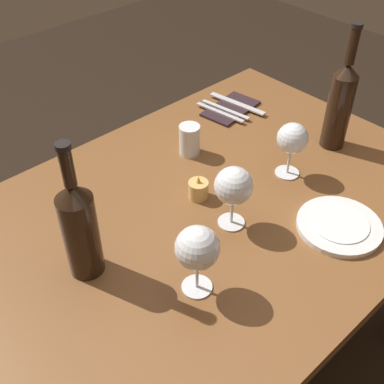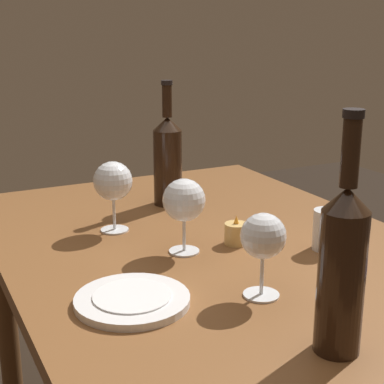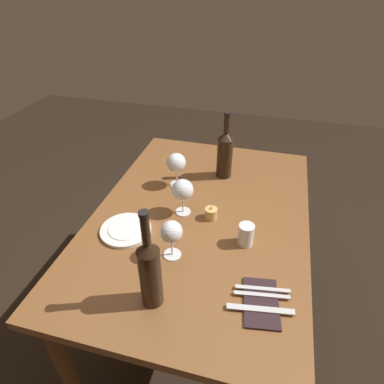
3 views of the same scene
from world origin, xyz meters
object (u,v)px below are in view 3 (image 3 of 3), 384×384
(table_knife, at_px, (260,309))
(wine_glass_left, at_px, (171,232))
(folded_napkin, at_px, (261,302))
(wine_glass_centre, at_px, (183,190))
(wine_bottle_second, at_px, (150,271))
(fork_inner, at_px, (262,295))
(votive_candle, at_px, (211,214))
(wine_glass_right, at_px, (176,163))
(dinner_plate, at_px, (126,230))
(water_tumbler, at_px, (246,235))
(fork_outer, at_px, (263,289))
(wine_bottle, at_px, (225,153))

(table_knife, bearing_deg, wine_glass_left, -115.23)
(folded_napkin, bearing_deg, wine_glass_centre, -136.20)
(wine_bottle_second, bearing_deg, fork_inner, 106.70)
(votive_candle, bearing_deg, wine_glass_right, -133.83)
(wine_glass_centre, height_order, folded_napkin, wine_glass_centre)
(wine_glass_left, relative_size, dinner_plate, 0.77)
(water_tumbler, distance_m, fork_outer, 0.23)
(wine_bottle, relative_size, fork_outer, 1.86)
(table_knife, bearing_deg, wine_bottle_second, -82.19)
(wine_glass_left, relative_size, wine_bottle_second, 0.43)
(wine_glass_right, distance_m, wine_bottle_second, 0.67)
(folded_napkin, relative_size, table_knife, 0.97)
(water_tumbler, height_order, fork_outer, water_tumbler)
(wine_bottle, height_order, water_tumbler, wine_bottle)
(wine_glass_left, relative_size, fork_inner, 0.87)
(wine_glass_right, bearing_deg, fork_outer, 40.82)
(wine_glass_right, distance_m, water_tumbler, 0.50)
(wine_glass_right, xyz_separation_m, dinner_plate, (0.37, -0.10, -0.11))
(wine_glass_left, height_order, wine_glass_right, wine_glass_right)
(wine_glass_left, height_order, table_knife, wine_glass_left)
(dinner_plate, bearing_deg, wine_bottle_second, 38.00)
(wine_bottle_second, bearing_deg, votive_candle, 168.26)
(water_tumbler, bearing_deg, wine_glass_left, -62.67)
(wine_glass_right, relative_size, folded_napkin, 0.82)
(wine_bottle_second, relative_size, folded_napkin, 1.78)
(dinner_plate, distance_m, fork_outer, 0.58)
(wine_bottle_second, xyz_separation_m, table_knife, (-0.05, 0.34, -0.13))
(wine_glass_left, relative_size, wine_bottle, 0.47)
(wine_bottle, xyz_separation_m, votive_candle, (0.34, 0.01, -0.10))
(wine_glass_centre, xyz_separation_m, wine_bottle_second, (0.46, 0.03, 0.02))
(water_tumbler, relative_size, votive_candle, 1.33)
(wine_glass_right, height_order, fork_inner, wine_glass_right)
(water_tumbler, bearing_deg, fork_outer, 22.13)
(dinner_plate, relative_size, fork_outer, 1.13)
(folded_napkin, height_order, table_knife, table_knife)
(wine_glass_centre, bearing_deg, water_tumbler, 66.15)
(dinner_plate, xyz_separation_m, fork_outer, (0.15, 0.56, 0.00))
(fork_inner, bearing_deg, table_knife, 0.00)
(fork_inner, height_order, fork_outer, same)
(wine_bottle_second, bearing_deg, wine_glass_centre, -176.12)
(folded_napkin, xyz_separation_m, fork_inner, (-0.02, 0.00, 0.01))
(wine_bottle, xyz_separation_m, water_tumbler, (0.46, 0.17, -0.09))
(wine_glass_right, xyz_separation_m, fork_outer, (0.53, 0.46, -0.11))
(wine_glass_right, xyz_separation_m, wine_bottle_second, (0.66, 0.12, 0.02))
(wine_glass_centre, relative_size, wine_bottle, 0.49)
(fork_inner, bearing_deg, wine_glass_left, -107.13)
(wine_bottle_second, bearing_deg, folded_napkin, 102.73)
(water_tumbler, relative_size, dinner_plate, 0.44)
(wine_glass_right, xyz_separation_m, wine_bottle, (-0.14, 0.20, 0.01))
(water_tumbler, height_order, votive_candle, water_tumbler)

